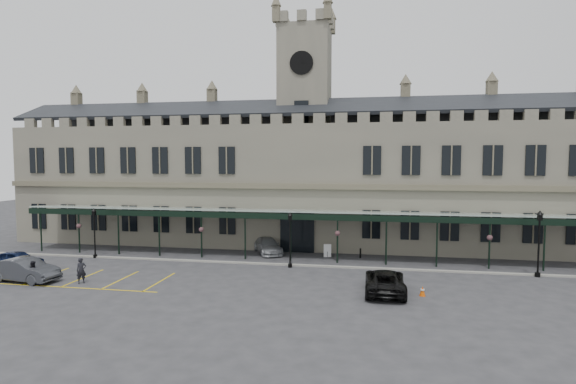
% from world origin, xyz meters
% --- Properties ---
extents(ground, '(140.00, 140.00, 0.00)m').
position_xyz_m(ground, '(0.00, 0.00, 0.00)').
color(ground, '#2F2F32').
extents(station_building, '(60.00, 10.36, 17.30)m').
position_xyz_m(station_building, '(0.00, 15.91, 6.47)').
color(station_building, '#635F52').
rests_on(station_building, ground).
extents(clock_tower, '(5.60, 5.60, 24.80)m').
position_xyz_m(clock_tower, '(0.00, 16.00, 13.11)').
color(clock_tower, '#635F52').
rests_on(clock_tower, ground).
extents(canopy, '(50.00, 4.10, 4.30)m').
position_xyz_m(canopy, '(0.00, 7.46, 2.40)').
color(canopy, '#8C9E93').
rests_on(canopy, ground).
extents(kerb, '(60.00, 0.40, 0.12)m').
position_xyz_m(kerb, '(0.00, 5.50, 0.06)').
color(kerb, gray).
rests_on(kerb, ground).
extents(parking_markings, '(16.00, 6.00, 0.01)m').
position_xyz_m(parking_markings, '(-14.00, -1.50, 0.00)').
color(parking_markings, gold).
rests_on(parking_markings, ground).
extents(tree_behind_left, '(6.00, 6.00, 16.00)m').
position_xyz_m(tree_behind_left, '(-22.00, 25.00, 12.81)').
color(tree_behind_left, '#332314').
rests_on(tree_behind_left, ground).
extents(tree_behind_mid, '(6.00, 6.00, 16.00)m').
position_xyz_m(tree_behind_mid, '(8.00, 25.00, 12.81)').
color(tree_behind_mid, '#332314').
rests_on(tree_behind_mid, ground).
extents(tree_behind_right, '(6.00, 6.00, 16.00)m').
position_xyz_m(tree_behind_right, '(24.00, 25.00, 12.81)').
color(tree_behind_right, '#332314').
rests_on(tree_behind_right, ground).
extents(lamp_post_left, '(0.42, 0.42, 4.44)m').
position_xyz_m(lamp_post_left, '(-17.21, 5.39, 2.63)').
color(lamp_post_left, black).
rests_on(lamp_post_left, ground).
extents(lamp_post_mid, '(0.42, 0.42, 4.48)m').
position_xyz_m(lamp_post_mid, '(0.37, 4.88, 2.66)').
color(lamp_post_mid, black).
rests_on(lamp_post_mid, ground).
extents(lamp_post_right, '(0.47, 0.47, 4.94)m').
position_xyz_m(lamp_post_right, '(18.89, 5.18, 2.93)').
color(lamp_post_right, black).
rests_on(lamp_post_right, ground).
extents(traffic_cone, '(0.39, 0.39, 0.62)m').
position_xyz_m(traffic_cone, '(9.94, -1.17, 0.30)').
color(traffic_cone, '#DD5106').
rests_on(traffic_cone, ground).
extents(sign_board, '(0.66, 0.15, 1.14)m').
position_xyz_m(sign_board, '(2.98, 9.31, 0.56)').
color(sign_board, black).
rests_on(sign_board, ground).
extents(bollard_left, '(0.16, 0.16, 0.91)m').
position_xyz_m(bollard_left, '(-1.82, 9.24, 0.46)').
color(bollard_left, black).
rests_on(bollard_left, ground).
extents(bollard_right, '(0.15, 0.15, 0.85)m').
position_xyz_m(bollard_right, '(5.88, 9.43, 0.43)').
color(bollard_right, black).
rests_on(bollard_right, ground).
extents(car_left_a, '(4.16, 1.69, 1.41)m').
position_xyz_m(car_left_a, '(-21.00, 0.76, 0.71)').
color(car_left_a, '#0C1635').
rests_on(car_left_a, ground).
extents(car_left_b, '(5.19, 2.32, 1.66)m').
position_xyz_m(car_left_b, '(-17.50, -2.53, 0.83)').
color(car_left_b, '#35373D').
rests_on(car_left_b, ground).
extents(car_taxi, '(3.92, 5.21, 1.41)m').
position_xyz_m(car_taxi, '(-2.63, 10.00, 0.70)').
color(car_taxi, '#9EA1A6').
rests_on(car_taxi, ground).
extents(car_van, '(2.53, 5.44, 1.51)m').
position_xyz_m(car_van, '(7.62, -0.84, 0.75)').
color(car_van, black).
rests_on(car_van, ground).
extents(person_a, '(0.76, 0.78, 1.80)m').
position_xyz_m(person_a, '(-13.20, -2.31, 0.90)').
color(person_a, black).
rests_on(person_a, ground).
extents(person_b, '(0.79, 0.62, 1.61)m').
position_xyz_m(person_b, '(-16.47, -2.97, 0.80)').
color(person_b, black).
rests_on(person_b, ground).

